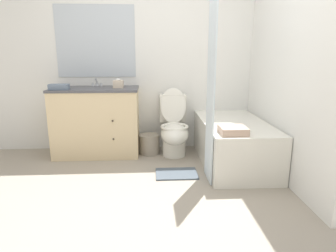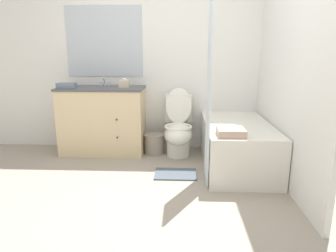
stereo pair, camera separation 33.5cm
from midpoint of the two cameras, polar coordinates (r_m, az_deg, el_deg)
The scene contains 13 objects.
ground_plane at distance 2.84m, azimuth -5.31°, elevation -14.39°, with size 14.00×14.00×0.00m, color gray.
wall_back at distance 4.20m, azimuth -5.04°, elevation 12.61°, with size 8.00×0.06×2.50m.
wall_right at distance 3.56m, azimuth 17.60°, elevation 11.77°, with size 0.05×2.67×2.50m.
vanity_cabinet at distance 4.10m, azimuth -15.74°, elevation 0.87°, with size 1.11×0.57×0.89m.
sink_faucet at distance 4.20m, azimuth -15.64°, elevation 7.75°, with size 0.14×0.12×0.12m.
toilet at distance 3.95m, azimuth -1.30°, elevation -0.59°, with size 0.36×0.69×0.88m.
bathtub at distance 3.71m, azimuth 9.84°, elevation -3.15°, with size 0.76×1.44×0.53m.
shower_curtain at distance 3.06m, azimuth 5.04°, elevation 6.34°, with size 0.01×0.36×1.88m.
wastebasket at distance 4.07m, azimuth -5.91°, elevation -3.48°, with size 0.27×0.27×0.26m.
tissue_box at distance 3.99m, azimuth -11.85°, elevation 7.86°, with size 0.13×0.15×0.12m.
hand_towel_folded at distance 3.98m, azimuth -22.38°, elevation 6.89°, with size 0.23×0.13×0.07m.
bath_towel_folded at distance 3.09m, azimuth 9.27°, elevation -0.86°, with size 0.27×0.26×0.07m.
bath_mat at distance 3.41m, azimuth -1.21°, elevation -9.12°, with size 0.47×0.33×0.02m.
Camera 1 is at (-0.06, -2.50, 1.34)m, focal length 32.00 mm.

